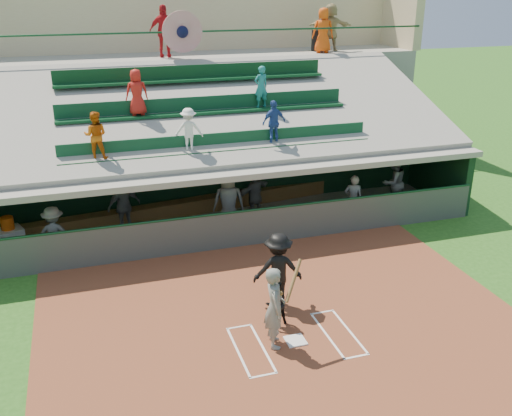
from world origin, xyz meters
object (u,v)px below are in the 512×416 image
object	(u,v)px
catcher	(276,303)
water_cooler	(7,223)
home_plate	(295,341)
white_table	(8,241)
trash_bin	(318,41)
batter_at_plate	(275,307)

from	to	relation	value
catcher	water_cooler	size ratio (longest dim) A/B	2.97
home_plate	catcher	bearing A→B (deg)	102.73
catcher	water_cooler	xyz separation A→B (m)	(-6.08, 5.77, 0.39)
white_table	water_cooler	world-z (taller)	water_cooler
catcher	trash_bin	world-z (taller)	trash_bin
home_plate	trash_bin	world-z (taller)	trash_bin
white_table	trash_bin	distance (m)	14.66
catcher	white_table	xyz separation A→B (m)	(-6.13, 5.75, -0.16)
batter_at_plate	white_table	world-z (taller)	batter_at_plate
trash_bin	water_cooler	bearing A→B (deg)	-151.70
catcher	white_table	world-z (taller)	catcher
home_plate	white_table	xyz separation A→B (m)	(-6.31, 6.54, 0.37)
water_cooler	catcher	bearing A→B (deg)	-43.49
water_cooler	trash_bin	bearing A→B (deg)	28.30
batter_at_plate	trash_bin	xyz separation A→B (m)	(6.41, 13.08, 4.08)
batter_at_plate	white_table	size ratio (longest dim) A/B	2.37
home_plate	batter_at_plate	bearing A→B (deg)	174.99
batter_at_plate	white_table	distance (m)	8.75
water_cooler	white_table	bearing A→B (deg)	-164.57
catcher	water_cooler	world-z (taller)	water_cooler
water_cooler	trash_bin	size ratio (longest dim) A/B	0.43
batter_at_plate	water_cooler	size ratio (longest dim) A/B	5.39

